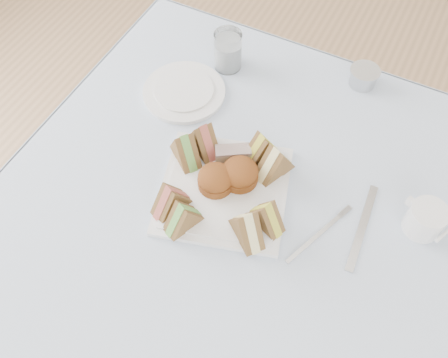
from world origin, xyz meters
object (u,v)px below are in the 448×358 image
at_px(creamer_jug, 425,220).
at_px(water_glass, 228,50).
at_px(serving_plate, 224,190).
at_px(table, 238,274).

bearing_deg(creamer_jug, water_glass, -179.09).
bearing_deg(creamer_jug, serving_plate, -141.15).
distance_m(table, creamer_jug, 0.55).
distance_m(water_glass, creamer_jug, 0.61).
bearing_deg(table, serving_plate, 168.47).
bearing_deg(serving_plate, creamer_jug, -1.27).
xyz_separation_m(table, water_glass, (-0.21, 0.35, 0.43)).
height_order(table, serving_plate, serving_plate).
bearing_deg(serving_plate, water_glass, 99.35).
bearing_deg(table, creamer_jug, 18.36).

